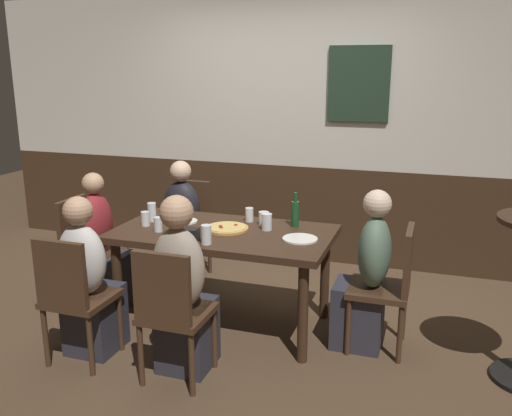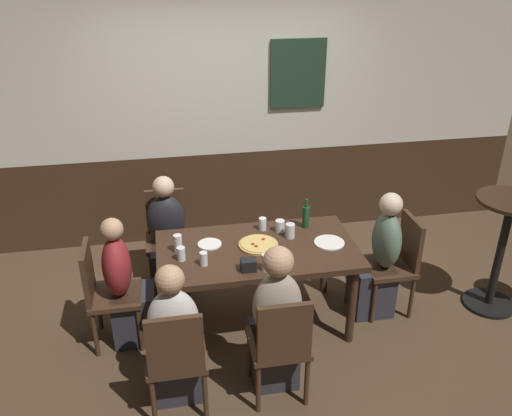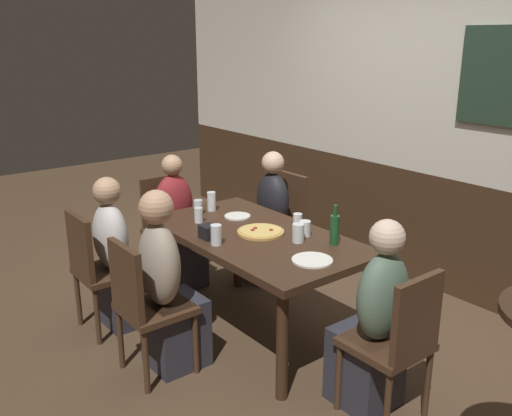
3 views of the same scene
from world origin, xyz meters
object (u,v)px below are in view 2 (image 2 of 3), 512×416
object	(u,v)px
chair_left_near	(176,356)
beer_bottle_green	(306,216)
chair_head_west	(105,289)
tumbler_short	(266,263)
beer_glass_half	(263,225)
side_bar_table	(502,245)
chair_mid_near	(280,343)
pint_glass_pale	(181,255)
person_left_far	(168,244)
person_head_east	(378,264)
highball_clear	(290,232)
person_mid_near	(275,327)
person_left_near	(175,343)
plate_white_large	(329,243)
pizza	(258,244)
beer_glass_tall	(280,227)
pint_glass_stout	(178,244)
pint_glass_amber	(204,260)
dining_table	(257,257)
chair_head_east	(397,259)
plate_white_small	(210,244)
person_head_west	(127,291)
condiment_caddy	(248,265)

from	to	relation	value
chair_left_near	beer_bottle_green	size ratio (longest dim) A/B	3.36
chair_head_west	tumbler_short	world-z (taller)	chair_head_west
beer_glass_half	beer_bottle_green	bearing A→B (deg)	-3.07
side_bar_table	chair_mid_near	bearing A→B (deg)	-160.93
pint_glass_pale	beer_bottle_green	bearing A→B (deg)	17.76
person_left_far	beer_glass_half	world-z (taller)	person_left_far
person_head_east	highball_clear	size ratio (longest dim) A/B	9.15
person_mid_near	person_left_near	bearing A→B (deg)	179.79
person_head_east	pint_glass_pale	size ratio (longest dim) A/B	10.20
chair_left_near	plate_white_large	xyz separation A→B (m)	(1.28, 0.82, 0.25)
pizza	beer_glass_tall	xyz separation A→B (m)	(0.22, 0.20, 0.03)
person_left_far	plate_white_large	distance (m)	1.50
pizza	beer_bottle_green	xyz separation A→B (m)	(0.45, 0.24, 0.09)
highball_clear	chair_mid_near	bearing A→B (deg)	-106.97
beer_glass_half	highball_clear	bearing A→B (deg)	-41.53
person_left_far	highball_clear	xyz separation A→B (m)	(0.99, -0.57, 0.33)
chair_left_near	beer_glass_tall	world-z (taller)	chair_left_near
highball_clear	pint_glass_stout	bearing A→B (deg)	-176.37
pint_glass_amber	person_head_east	bearing A→B (deg)	6.57
dining_table	beer_glass_half	world-z (taller)	beer_glass_half
pint_glass_stout	tumbler_short	world-z (taller)	pint_glass_stout
person_mid_near	pint_glass_stout	distance (m)	1.02
person_head_east	person_left_far	bearing A→B (deg)	158.56
chair_left_near	chair_head_east	distance (m)	2.09
dining_table	highball_clear	xyz separation A→B (m)	(0.29, 0.12, 0.14)
beer_bottle_green	plate_white_small	world-z (taller)	beer_bottle_green
chair_head_east	plate_white_large	bearing A→B (deg)	-177.09
dining_table	pint_glass_amber	bearing A→B (deg)	-158.76
chair_left_near	beer_glass_tall	size ratio (longest dim) A/B	8.54
plate_white_small	tumbler_short	bearing A→B (deg)	-49.79
chair_head_west	plate_white_small	world-z (taller)	chair_head_west
chair_left_near	highball_clear	bearing A→B (deg)	44.24
person_mid_near	highball_clear	world-z (taller)	person_mid_near
chair_mid_near	person_mid_near	size ratio (longest dim) A/B	0.75
pint_glass_stout	dining_table	bearing A→B (deg)	-5.56
person_head_west	person_head_east	distance (m)	2.09
pint_glass_amber	plate_white_small	size ratio (longest dim) A/B	0.56
chair_head_east	plate_white_small	xyz separation A→B (m)	(-1.58, 0.12, 0.25)
person_left_far	pint_glass_stout	size ratio (longest dim) A/B	7.59
person_head_east	highball_clear	distance (m)	0.82
person_left_far	beer_glass_half	xyz separation A→B (m)	(0.80, -0.39, 0.33)
plate_white_large	condiment_caddy	xyz separation A→B (m)	(-0.71, -0.27, 0.04)
dining_table	person_mid_near	bearing A→B (deg)	-90.00
pizza	person_head_west	bearing A→B (deg)	-178.22
pint_glass_stout	plate_white_large	bearing A→B (deg)	-4.37
person_mid_near	person_left_far	size ratio (longest dim) A/B	1.06
highball_clear	person_left_near	bearing A→B (deg)	-141.04
plate_white_large	person_mid_near	bearing A→B (deg)	-131.72
chair_head_west	pint_glass_stout	world-z (taller)	pint_glass_stout
person_head_west	side_bar_table	bearing A→B (deg)	-2.34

